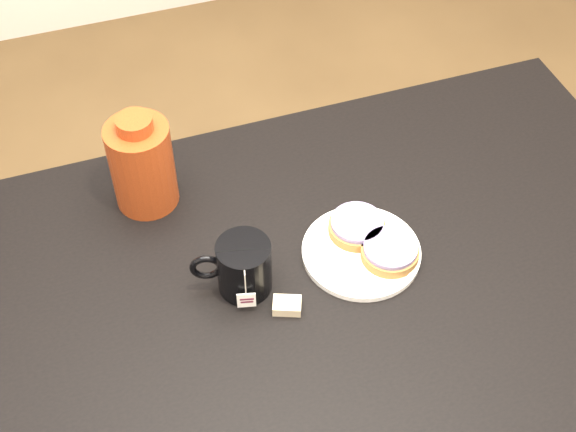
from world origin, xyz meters
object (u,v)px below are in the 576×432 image
Objects in this scene: bagel_back at (357,226)px; mug at (243,267)px; teabag_pouch at (287,305)px; bagel_package at (142,164)px; table at (300,337)px; plate at (361,251)px; bagel_front at (390,251)px.

bagel_back is 0.22m from mug.
teabag_pouch is 0.24× the size of bagel_package.
table is 0.40m from bagel_package.
plate is 0.05m from bagel_back.
bagel_package is (-0.35, 0.27, 0.06)m from bagel_front.
bagel_back is 0.08m from bagel_front.
plate is 1.05× the size of bagel_package.
plate is 4.46× the size of teabag_pouch.
bagel_package is (-0.18, 0.32, 0.17)m from table.
table is at bearing -60.46° from bagel_package.
table is 10.06× the size of mug.
bagel_front is at bearing -65.61° from bagel_back.
mug is at bearing 127.61° from teabag_pouch.
plate is 0.40m from bagel_package.
table is 0.18m from plate.
teabag_pouch is at bearing -156.96° from plate.
bagel_front is at bearing -37.51° from bagel_package.
bagel_front is 0.45m from bagel_package.
bagel_front reaches higher than teabag_pouch.
mug reaches higher than plate.
bagel_package reaches higher than table.
bagel_front reaches higher than table.
bagel_back is at bearing 38.78° from table.
teabag_pouch reaches higher than table.
plate is at bearing 144.79° from bagel_front.
bagel_front is (0.04, -0.03, 0.02)m from plate.
bagel_front is 0.72× the size of bagel_package.
mug reaches higher than bagel_back.
bagel_package is at bearing 147.92° from bagel_back.
bagel_front is (0.03, -0.07, 0.00)m from bagel_back.
bagel_back is at bearing 24.58° from mug.
mug is (-0.07, 0.07, 0.13)m from table.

